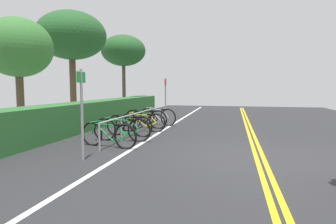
{
  "coord_description": "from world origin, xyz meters",
  "views": [
    {
      "loc": [
        -6.7,
        0.62,
        1.64
      ],
      "look_at": [
        1.59,
        2.55,
        0.88
      ],
      "focal_mm": 30.13,
      "sensor_mm": 36.0,
      "label": 1
    }
  ],
  "objects_px": {
    "bicycle_5": "(158,117)",
    "tree_far_right": "(72,36)",
    "bicycle_3": "(142,122)",
    "sign_post_far": "(165,96)",
    "bicycle_1": "(122,130)",
    "tree_extra": "(123,51)",
    "tree_mid": "(18,48)",
    "bicycle_2": "(129,126)",
    "bicycle_0": "(108,135)",
    "bike_rack": "(137,118)",
    "sign_post_near": "(82,105)",
    "bicycle_4": "(146,119)"
  },
  "relations": [
    {
      "from": "bicycle_3",
      "to": "sign_post_far",
      "type": "height_order",
      "value": "sign_post_far"
    },
    {
      "from": "bike_rack",
      "to": "tree_far_right",
      "type": "height_order",
      "value": "tree_far_right"
    },
    {
      "from": "bicycle_3",
      "to": "tree_extra",
      "type": "height_order",
      "value": "tree_extra"
    },
    {
      "from": "bike_rack",
      "to": "sign_post_near",
      "type": "distance_m",
      "value": 3.77
    },
    {
      "from": "bicycle_0",
      "to": "tree_extra",
      "type": "bearing_deg",
      "value": 19.52
    },
    {
      "from": "bicycle_5",
      "to": "tree_far_right",
      "type": "bearing_deg",
      "value": 78.33
    },
    {
      "from": "bicycle_2",
      "to": "tree_mid",
      "type": "relative_size",
      "value": 0.41
    },
    {
      "from": "sign_post_near",
      "to": "tree_mid",
      "type": "xyz_separation_m",
      "value": [
        3.35,
        4.48,
        1.83
      ]
    },
    {
      "from": "bicycle_3",
      "to": "bicycle_4",
      "type": "bearing_deg",
      "value": 10.43
    },
    {
      "from": "bicycle_4",
      "to": "tree_far_right",
      "type": "xyz_separation_m",
      "value": [
        1.94,
        4.39,
        3.76
      ]
    },
    {
      "from": "tree_mid",
      "to": "bicycle_2",
      "type": "bearing_deg",
      "value": -91.79
    },
    {
      "from": "bike_rack",
      "to": "bicycle_1",
      "type": "height_order",
      "value": "bike_rack"
    },
    {
      "from": "bicycle_0",
      "to": "bicycle_3",
      "type": "xyz_separation_m",
      "value": [
        2.78,
        -0.06,
        0.0
      ]
    },
    {
      "from": "sign_post_near",
      "to": "bicycle_4",
      "type": "bearing_deg",
      "value": 1.64
    },
    {
      "from": "bicycle_1",
      "to": "sign_post_far",
      "type": "relative_size",
      "value": 0.89
    },
    {
      "from": "bicycle_3",
      "to": "sign_post_near",
      "type": "bearing_deg",
      "value": 179.7
    },
    {
      "from": "bike_rack",
      "to": "bicycle_0",
      "type": "relative_size",
      "value": 3.23
    },
    {
      "from": "bicycle_1",
      "to": "sign_post_far",
      "type": "xyz_separation_m",
      "value": [
        4.61,
        -0.24,
        0.89
      ]
    },
    {
      "from": "bicycle_5",
      "to": "tree_mid",
      "type": "xyz_separation_m",
      "value": [
        -2.71,
        4.56,
        2.7
      ]
    },
    {
      "from": "sign_post_far",
      "to": "tree_extra",
      "type": "bearing_deg",
      "value": 42.06
    },
    {
      "from": "bicycle_0",
      "to": "bicycle_2",
      "type": "distance_m",
      "value": 1.83
    },
    {
      "from": "sign_post_far",
      "to": "bicycle_3",
      "type": "bearing_deg",
      "value": 175.57
    },
    {
      "from": "sign_post_near",
      "to": "tree_mid",
      "type": "distance_m",
      "value": 5.89
    },
    {
      "from": "bicycle_1",
      "to": "tree_extra",
      "type": "distance_m",
      "value": 9.95
    },
    {
      "from": "sign_post_near",
      "to": "tree_extra",
      "type": "xyz_separation_m",
      "value": [
        10.96,
        3.43,
        2.63
      ]
    },
    {
      "from": "bicycle_0",
      "to": "sign_post_near",
      "type": "distance_m",
      "value": 1.66
    },
    {
      "from": "bicycle_0",
      "to": "bicycle_3",
      "type": "bearing_deg",
      "value": -1.17
    },
    {
      "from": "bicycle_1",
      "to": "sign_post_near",
      "type": "bearing_deg",
      "value": -179.71
    },
    {
      "from": "bicycle_2",
      "to": "tree_extra",
      "type": "xyz_separation_m",
      "value": [
        7.74,
        3.29,
        3.52
      ]
    },
    {
      "from": "bicycle_0",
      "to": "bicycle_2",
      "type": "relative_size",
      "value": 1.02
    },
    {
      "from": "bicycle_4",
      "to": "sign_post_near",
      "type": "relative_size",
      "value": 0.9
    },
    {
      "from": "tree_extra",
      "to": "sign_post_far",
      "type": "bearing_deg",
      "value": -137.94
    },
    {
      "from": "sign_post_far",
      "to": "sign_post_near",
      "type": "bearing_deg",
      "value": 178.06
    },
    {
      "from": "bicycle_4",
      "to": "bicycle_5",
      "type": "distance_m",
      "value": 1.01
    },
    {
      "from": "bicycle_3",
      "to": "bicycle_4",
      "type": "height_order",
      "value": "bicycle_4"
    },
    {
      "from": "bicycle_0",
      "to": "bicycle_3",
      "type": "relative_size",
      "value": 1.02
    },
    {
      "from": "bicycle_3",
      "to": "tree_mid",
      "type": "bearing_deg",
      "value": 100.3
    },
    {
      "from": "bicycle_0",
      "to": "bicycle_5",
      "type": "xyz_separation_m",
      "value": [
        4.67,
        -0.12,
        0.03
      ]
    },
    {
      "from": "bicycle_3",
      "to": "sign_post_far",
      "type": "distance_m",
      "value": 2.89
    },
    {
      "from": "sign_post_near",
      "to": "tree_far_right",
      "type": "bearing_deg",
      "value": 32.88
    },
    {
      "from": "sign_post_near",
      "to": "tree_extra",
      "type": "height_order",
      "value": "tree_extra"
    },
    {
      "from": "bicycle_5",
      "to": "sign_post_far",
      "type": "distance_m",
      "value": 1.23
    },
    {
      "from": "sign_post_far",
      "to": "tree_mid",
      "type": "height_order",
      "value": "tree_mid"
    },
    {
      "from": "tree_extra",
      "to": "bicycle_5",
      "type": "bearing_deg",
      "value": -144.37
    },
    {
      "from": "bicycle_3",
      "to": "tree_extra",
      "type": "bearing_deg",
      "value": 26.92
    },
    {
      "from": "bicycle_2",
      "to": "sign_post_far",
      "type": "bearing_deg",
      "value": -5.76
    },
    {
      "from": "tree_extra",
      "to": "bicycle_0",
      "type": "bearing_deg",
      "value": -160.48
    },
    {
      "from": "bicycle_1",
      "to": "sign_post_near",
      "type": "relative_size",
      "value": 0.9
    },
    {
      "from": "bicycle_0",
      "to": "tree_far_right",
      "type": "relative_size",
      "value": 0.33
    },
    {
      "from": "bicycle_5",
      "to": "bicycle_3",
      "type": "bearing_deg",
      "value": 178.12
    }
  ]
}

